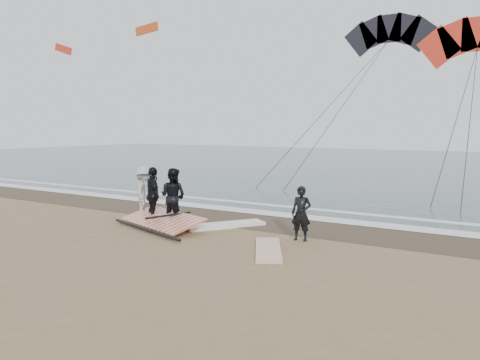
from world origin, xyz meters
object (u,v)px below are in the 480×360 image
at_px(board_white, 268,249).
at_px(board_cream, 225,225).
at_px(sail_rig, 163,221).
at_px(man_main, 301,213).

relative_size(board_white, board_cream, 0.88).
distance_m(board_white, board_cream, 3.31).
bearing_deg(board_cream, board_white, -1.40).
bearing_deg(sail_rig, board_cream, 32.38).
height_order(man_main, board_white, man_main).
height_order(board_white, sail_rig, sail_rig).
height_order(board_white, board_cream, board_cream).
bearing_deg(sail_rig, board_white, -11.45).
bearing_deg(man_main, board_cream, 164.08).
xyz_separation_m(man_main, board_cream, (-2.90, 0.44, -0.74)).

